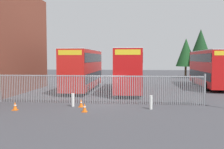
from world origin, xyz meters
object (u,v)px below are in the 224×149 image
object	(u,v)px
double_decker_bus_behind_fence_right	(210,67)
double_decker_bus_near_gate	(83,68)
double_decker_bus_behind_fence_left	(130,69)
traffic_cone_near_kerb	(81,103)
traffic_cone_mid_forecourt	(85,108)
traffic_cone_by_gate	(15,106)
bollard_center_front	(151,102)
bollard_near_left	(73,100)

from	to	relation	value
double_decker_bus_behind_fence_right	double_decker_bus_near_gate	bearing A→B (deg)	-165.28
double_decker_bus_behind_fence_left	double_decker_bus_behind_fence_right	world-z (taller)	same
double_decker_bus_behind_fence_left	traffic_cone_near_kerb	world-z (taller)	double_decker_bus_behind_fence_left
traffic_cone_mid_forecourt	traffic_cone_near_kerb	distance (m)	1.73
double_decker_bus_behind_fence_right	traffic_cone_by_gate	world-z (taller)	double_decker_bus_behind_fence_right
double_decker_bus_near_gate	double_decker_bus_behind_fence_right	distance (m)	14.95
double_decker_bus_behind_fence_right	bollard_center_front	xyz separation A→B (m)	(-7.58, -13.74, -1.95)
traffic_cone_mid_forecourt	traffic_cone_near_kerb	world-z (taller)	same
bollard_near_left	traffic_cone_by_gate	size ratio (longest dim) A/B	1.61
bollard_center_front	double_decker_bus_behind_fence_right	bearing A→B (deg)	61.11
double_decker_bus_near_gate	traffic_cone_by_gate	size ratio (longest dim) A/B	18.32
traffic_cone_by_gate	traffic_cone_near_kerb	xyz separation A→B (m)	(4.16, 1.55, 0.00)
traffic_cone_by_gate	traffic_cone_mid_forecourt	bearing A→B (deg)	-0.90
traffic_cone_near_kerb	double_decker_bus_behind_fence_left	bearing A→B (deg)	70.36
traffic_cone_near_kerb	bollard_near_left	bearing A→B (deg)	168.07
bollard_near_left	traffic_cone_by_gate	world-z (taller)	bollard_near_left
bollard_center_front	traffic_cone_near_kerb	distance (m)	4.94
traffic_cone_by_gate	traffic_cone_mid_forecourt	distance (m)	4.76
bollard_center_front	traffic_cone_mid_forecourt	distance (m)	4.55
double_decker_bus_near_gate	traffic_cone_near_kerb	world-z (taller)	double_decker_bus_near_gate
double_decker_bus_behind_fence_left	double_decker_bus_behind_fence_right	xyz separation A→B (m)	(9.34, 4.56, 0.00)
double_decker_bus_behind_fence_right	traffic_cone_mid_forecourt	world-z (taller)	double_decker_bus_behind_fence_right
bollard_near_left	traffic_cone_near_kerb	world-z (taller)	bollard_near_left
double_decker_bus_near_gate	double_decker_bus_behind_fence_left	bearing A→B (deg)	-8.51
traffic_cone_mid_forecourt	traffic_cone_near_kerb	size ratio (longest dim) A/B	1.00
bollard_near_left	bollard_center_front	bearing A→B (deg)	-4.15
double_decker_bus_behind_fence_left	traffic_cone_mid_forecourt	size ratio (longest dim) A/B	18.32
double_decker_bus_behind_fence_right	bollard_near_left	distance (m)	18.83
double_decker_bus_behind_fence_left	traffic_cone_mid_forecourt	xyz separation A→B (m)	(-2.58, -10.54, -2.13)
double_decker_bus_behind_fence_right	traffic_cone_mid_forecourt	distance (m)	19.36
double_decker_bus_behind_fence_right	bollard_center_front	bearing A→B (deg)	-118.89
bollard_near_left	traffic_cone_near_kerb	xyz separation A→B (m)	(0.63, -0.13, -0.19)
double_decker_bus_near_gate	double_decker_bus_behind_fence_left	xyz separation A→B (m)	(5.12, -0.77, 0.00)
bollard_center_front	traffic_cone_by_gate	xyz separation A→B (m)	(-9.10, -1.28, -0.19)
double_decker_bus_behind_fence_left	bollard_center_front	size ratio (longest dim) A/B	11.38
traffic_cone_mid_forecourt	bollard_near_left	bearing A→B (deg)	125.00
bollard_center_front	traffic_cone_near_kerb	xyz separation A→B (m)	(-4.93, 0.27, -0.19)
double_decker_bus_behind_fence_right	bollard_near_left	size ratio (longest dim) A/B	11.38
bollard_center_front	traffic_cone_by_gate	size ratio (longest dim) A/B	1.61
double_decker_bus_behind_fence_left	traffic_cone_near_kerb	distance (m)	9.70
traffic_cone_near_kerb	double_decker_bus_behind_fence_right	bearing A→B (deg)	47.11
double_decker_bus_behind_fence_right	bollard_center_front	size ratio (longest dim) A/B	11.38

